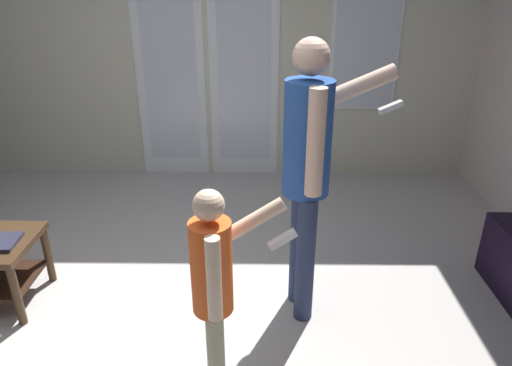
# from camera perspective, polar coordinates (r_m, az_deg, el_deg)

# --- Properties ---
(ground_plane) EXTENTS (5.70, 4.85, 0.02)m
(ground_plane) POSITION_cam_1_polar(r_m,az_deg,el_deg) (2.99, -13.77, -16.67)
(ground_plane) COLOR #B6B2AC
(wall_back_with_doors) EXTENTS (5.70, 0.09, 2.68)m
(wall_back_with_doors) POSITION_cam_1_polar(r_m,az_deg,el_deg) (4.65, -7.63, 16.57)
(wall_back_with_doors) COLOR beige
(wall_back_with_doors) RESTS_ON ground_plane
(person_adult) EXTENTS (0.70, 0.51, 1.64)m
(person_adult) POSITION_cam_1_polar(r_m,az_deg,el_deg) (2.54, 6.59, 2.72)
(person_adult) COLOR navy
(person_adult) RESTS_ON ground_plane
(person_child) EXTENTS (0.47, 0.37, 1.14)m
(person_child) POSITION_cam_1_polar(r_m,az_deg,el_deg) (2.07, -5.08, -12.33)
(person_child) COLOR tan
(person_child) RESTS_ON ground_plane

